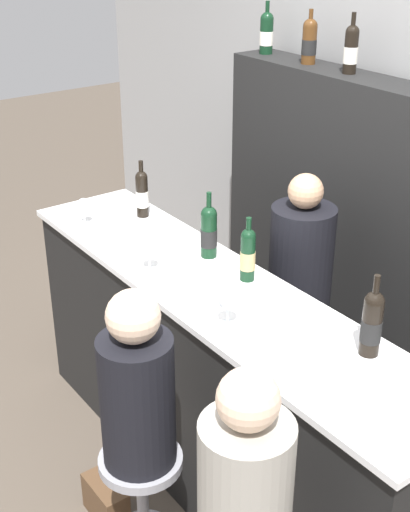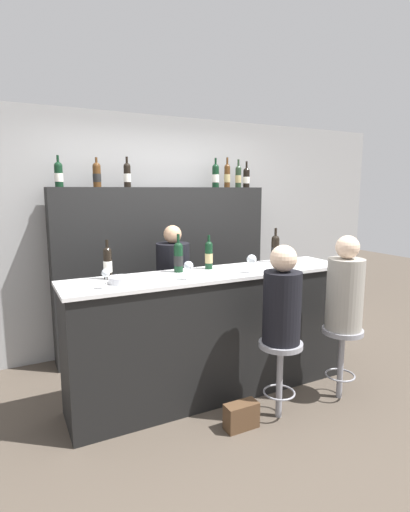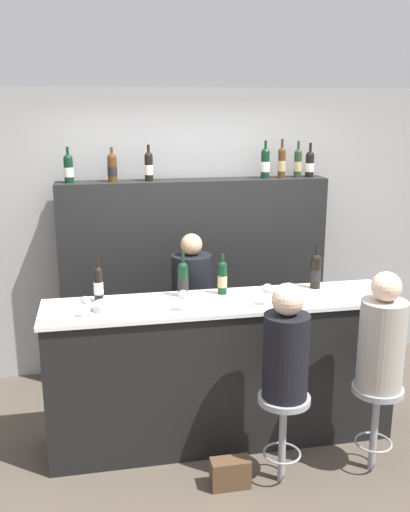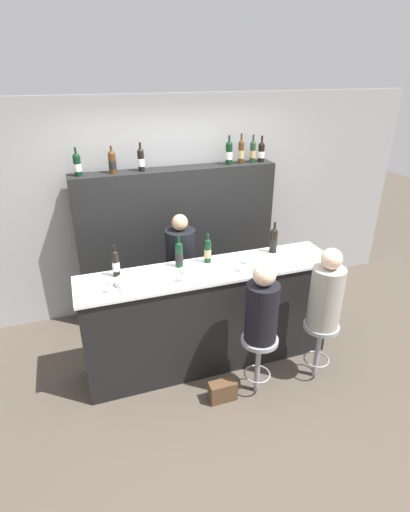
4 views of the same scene
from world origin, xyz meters
name	(u,v)px [view 1 (image 1 of 4)]	position (x,y,z in m)	size (l,w,h in m)	color
ground_plane	(171,496)	(0.00, 0.00, 0.00)	(16.00, 16.00, 0.00)	#4C4238
bar_counter	(215,387)	(0.00, 0.26, 0.55)	(2.55, 0.56, 1.10)	black
back_bar_cabinet	(387,256)	(0.00, 1.42, 0.91)	(2.38, 0.28, 1.82)	black
wine_bottle_counter_0	(142,193)	(-0.86, 0.42, 1.23)	(0.07, 0.07, 0.31)	black
wine_bottle_counter_1	(209,231)	(-0.26, 0.42, 1.23)	(0.08, 0.08, 0.33)	black
wine_bottle_counter_2	(248,254)	(0.03, 0.42, 1.22)	(0.07, 0.07, 0.30)	black
wine_bottle_counter_3	(372,323)	(0.76, 0.42, 1.23)	(0.08, 0.08, 0.33)	black
wine_bottle_backbar_0	(267,33)	(-1.06, 1.42, 1.94)	(0.08, 0.08, 0.30)	black
wine_bottle_backbar_1	(309,41)	(-0.70, 1.42, 1.94)	(0.08, 0.08, 0.29)	#4C2D14
wine_bottle_backbar_2	(351,49)	(-0.39, 1.42, 1.94)	(0.07, 0.07, 0.31)	black
wine_glass_0	(84,206)	(-0.95, 0.11, 1.20)	(0.07, 0.07, 0.14)	silver
wine_glass_1	(149,249)	(-0.31, 0.11, 1.20)	(0.08, 0.08, 0.15)	silver
wine_glass_2	(228,301)	(0.28, 0.11, 1.21)	(0.08, 0.08, 0.16)	silver
metal_bowl	(117,223)	(-0.82, 0.23, 1.12)	(0.19, 0.19, 0.05)	#B7B7BC
bar_stool_left	(142,484)	(0.28, -0.32, 0.48)	(0.34, 0.34, 0.63)	gray
guest_seated_left	(137,389)	(0.28, -0.32, 0.96)	(0.29, 0.29, 0.76)	black
guest_seated_right	(245,490)	(0.93, -0.32, 0.97)	(0.30, 0.30, 0.80)	gray
bartender	(297,315)	(-0.12, 0.89, 0.67)	(0.33, 0.33, 1.45)	black
handbag	(106,501)	(-0.07, -0.32, 0.10)	(0.26, 0.12, 0.20)	#513823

